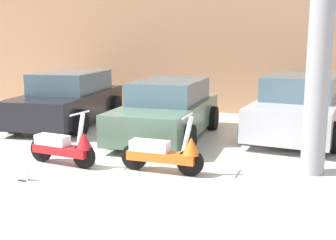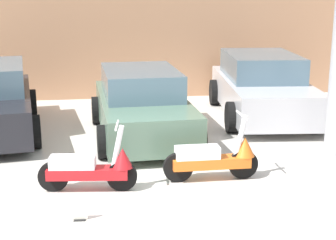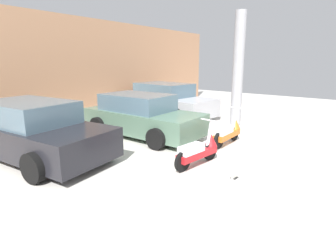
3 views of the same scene
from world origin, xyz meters
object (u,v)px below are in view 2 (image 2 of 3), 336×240
Objects in this scene: scooter_front_right at (215,157)px; car_rear_right at (262,87)px; placard_near_left_scooter at (80,212)px; car_rear_center at (142,105)px; scooter_front_left at (92,168)px.

scooter_front_right is 0.34× the size of car_rear_right.
car_rear_right is 6.64m from placard_near_left_scooter.
car_rear_center is 4.06m from placard_near_left_scooter.
scooter_front_left is at bearing -38.20° from car_rear_right.
scooter_front_left is 3.05m from car_rear_center.
car_rear_right reaches higher than scooter_front_right.
scooter_front_right is 2.42m from placard_near_left_scooter.
scooter_front_left is 5.77m from car_rear_right.
car_rear_right is 17.15× the size of placard_near_left_scooter.
scooter_front_right reaches higher than placard_near_left_scooter.
car_rear_center reaches higher than scooter_front_left.
car_rear_right is at bearing 62.58° from scooter_front_right.
placard_near_left_scooter is at bearing -33.34° from car_rear_right.
scooter_front_right is at bearing 16.64° from car_rear_center.
scooter_front_left reaches higher than placard_near_left_scooter.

